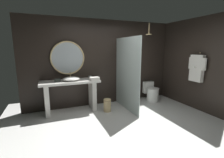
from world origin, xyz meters
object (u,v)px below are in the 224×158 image
vessel_sink (71,79)px  waste_bin (107,105)px  tissue_box (58,80)px  round_wall_mirror (68,58)px  tumbler_cup (90,77)px  toilet (151,92)px  hanging_bathrobe (197,67)px  rain_shower_head (149,33)px  folded_hand_towel (94,79)px

vessel_sink → waste_bin: 1.23m
tissue_box → round_wall_mirror: round_wall_mirror is taller
vessel_sink → waste_bin: vessel_sink is taller
waste_bin → tumbler_cup: bearing=133.3°
tumbler_cup → toilet: (2.09, -0.07, -0.65)m
vessel_sink → toilet: size_ratio=0.75×
round_wall_mirror → waste_bin: bearing=-34.7°
tissue_box → waste_bin: 1.50m
tissue_box → hanging_bathrobe: 3.83m
toilet → waste_bin: bearing=-169.4°
rain_shower_head → waste_bin: bearing=-172.9°
tissue_box → rain_shower_head: (2.67, -0.18, 1.28)m
vessel_sink → round_wall_mirror: round_wall_mirror is taller
tumbler_cup → folded_hand_towel: size_ratio=0.37×
tissue_box → rain_shower_head: size_ratio=0.45×
hanging_bathrobe → toilet: hanging_bathrobe is taller
tissue_box → rain_shower_head: rain_shower_head is taller
rain_shower_head → waste_bin: (-1.41, -0.18, -2.01)m
hanging_bathrobe → folded_hand_towel: (-2.68, 0.99, -0.30)m
rain_shower_head → hanging_bathrobe: size_ratio=0.43×
folded_hand_towel → tissue_box: bearing=170.7°
tissue_box → waste_bin: tissue_box is taller
toilet → waste_bin: (-1.72, -0.32, -0.09)m
waste_bin → rain_shower_head: bearing=7.1°
rain_shower_head → waste_bin: size_ratio=0.92×
tumbler_cup → round_wall_mirror: 0.83m
round_wall_mirror → waste_bin: (0.94, -0.65, -1.29)m
waste_bin → folded_hand_towel: size_ratio=1.52×
hanging_bathrobe → toilet: bearing=120.3°
rain_shower_head → folded_hand_towel: rain_shower_head is taller
folded_hand_towel → vessel_sink: bearing=165.9°
rain_shower_head → waste_bin: 2.46m
tissue_box → rain_shower_head: 2.97m
toilet → round_wall_mirror: bearing=173.0°
tissue_box → hanging_bathrobe: bearing=-17.5°
vessel_sink → tissue_box: vessel_sink is taller
tissue_box → hanging_bathrobe: (3.64, -1.15, 0.30)m
tissue_box → rain_shower_head: bearing=-3.7°
tumbler_cup → toilet: bearing=-2.0°
toilet → folded_hand_towel: folded_hand_towel is taller
tumbler_cup → rain_shower_head: rain_shower_head is taller
tumbler_cup → hanging_bathrobe: bearing=-23.5°
round_wall_mirror → folded_hand_towel: size_ratio=3.80×
toilet → waste_bin: 1.75m
vessel_sink → round_wall_mirror: bearing=95.3°
hanging_bathrobe → tissue_box: bearing=162.5°
tumbler_cup → tissue_box: 0.89m
round_wall_mirror → toilet: round_wall_mirror is taller
toilet → waste_bin: size_ratio=1.64×
tumbler_cup → tissue_box: (-0.89, -0.04, -0.01)m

